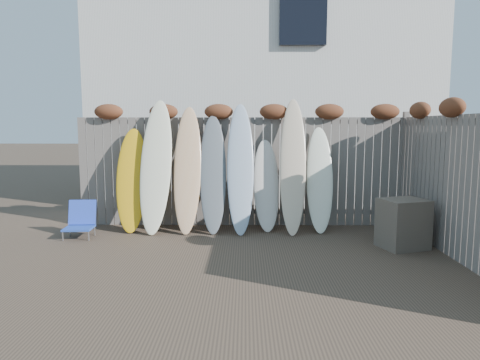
{
  "coord_description": "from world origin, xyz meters",
  "views": [
    {
      "loc": [
        0.08,
        -5.46,
        1.84
      ],
      "look_at": [
        0.0,
        1.2,
        1.0
      ],
      "focal_mm": 32.0,
      "sensor_mm": 36.0,
      "label": 1
    }
  ],
  "objects_px": {
    "lattice_panel": "(434,186)",
    "surfboard_0": "(132,180)",
    "wooden_crate": "(403,224)",
    "beach_chair": "(81,220)"
  },
  "relations": [
    {
      "from": "lattice_panel",
      "to": "surfboard_0",
      "type": "relative_size",
      "value": 0.96
    },
    {
      "from": "wooden_crate",
      "to": "lattice_panel",
      "type": "xyz_separation_m",
      "value": [
        0.63,
        0.43,
        0.52
      ]
    },
    {
      "from": "beach_chair",
      "to": "wooden_crate",
      "type": "xyz_separation_m",
      "value": [
        5.15,
        -0.61,
        0.1
      ]
    },
    {
      "from": "beach_chair",
      "to": "surfboard_0",
      "type": "bearing_deg",
      "value": 31.76
    },
    {
      "from": "wooden_crate",
      "to": "beach_chair",
      "type": "bearing_deg",
      "value": 173.27
    },
    {
      "from": "beach_chair",
      "to": "surfboard_0",
      "type": "height_order",
      "value": "surfboard_0"
    },
    {
      "from": "beach_chair",
      "to": "wooden_crate",
      "type": "distance_m",
      "value": 5.18
    },
    {
      "from": "wooden_crate",
      "to": "surfboard_0",
      "type": "height_order",
      "value": "surfboard_0"
    },
    {
      "from": "wooden_crate",
      "to": "lattice_panel",
      "type": "distance_m",
      "value": 0.93
    },
    {
      "from": "surfboard_0",
      "to": "wooden_crate",
      "type": "bearing_deg",
      "value": -16.73
    }
  ]
}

